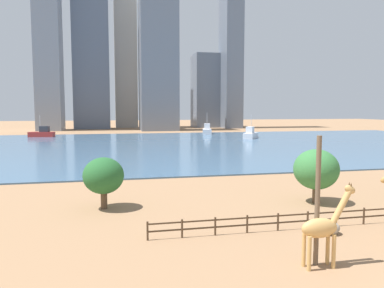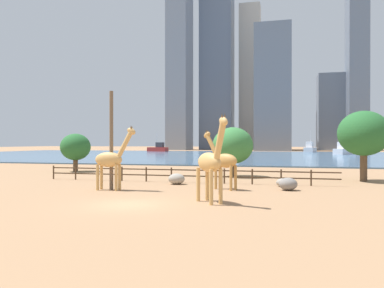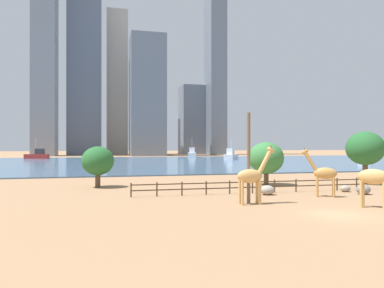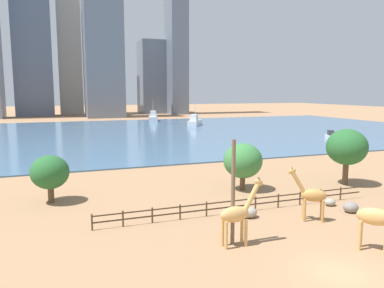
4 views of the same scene
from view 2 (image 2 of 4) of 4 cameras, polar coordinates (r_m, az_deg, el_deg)
The scene contains 22 objects.
ground_plane at distance 100.21m, azimuth 8.86°, elevation -1.76°, with size 400.00×400.00×0.00m, color #9E7551.
harbor_water at distance 97.22m, azimuth 8.71°, elevation -1.77°, with size 180.00×86.00×0.20m, color #476B8C.
giraffe_tall at distance 28.24m, azimuth 4.83°, elevation -2.53°, with size 3.10×2.06×4.53m.
giraffe_companion at distance 28.31m, azimuth -12.24°, elevation -2.32°, with size 3.29×0.86×4.78m.
giraffe_young at distance 21.83m, azimuth 2.85°, elevation -2.77°, with size 2.51×2.78×5.15m.
utility_pole at distance 28.68m, azimuth -12.19°, elevation 0.56°, with size 0.28×0.28×7.39m, color brown.
boulder_near_fence at distance 31.70m, azimuth -2.37°, elevation -5.33°, with size 1.40×1.21×0.91m, color gray.
boulder_by_pole at distance 28.60m, azimuth 14.43°, elevation -5.92°, with size 1.35×1.25×0.93m, color gray.
boulder_small at distance 30.79m, azimuth 13.68°, elevation -5.73°, with size 1.05×0.89×0.67m, color gray.
enclosure_fence at distance 33.15m, azimuth -2.03°, elevation -4.54°, with size 26.12×0.14×1.30m.
tree_left_large at distance 47.50m, azimuth -17.33°, elevation -0.46°, with size 3.59×3.59×4.59m.
tree_center_broad at distance 37.24m, azimuth 24.69°, elevation 1.44°, with size 4.53×4.53×6.40m.
tree_right_tall at distance 38.84m, azimuth 6.24°, elevation -0.25°, with size 4.19×4.19×5.10m.
boat_ferry at distance 111.74m, azimuth 22.16°, elevation -0.86°, with size 6.75×8.10×7.08m.
boat_tug at distance 132.74m, azimuth 17.56°, elevation -0.66°, with size 4.81×8.67×7.38m.
boat_barge at distance 137.49m, azimuth -5.18°, elevation -0.66°, with size 7.91×4.02×6.79m.
skyline_tower_needle at distance 163.19m, azimuth 12.23°, elevation 8.26°, with size 15.02×15.05×52.52m, color slate.
skyline_block_central at distance 185.20m, azimuth 20.41°, elevation 4.52°, with size 12.06×13.93×34.69m, color slate.
skyline_tower_glass at distance 192.76m, azimuth 8.84°, elevation 9.96°, with size 10.29×10.22×72.00m, color #B7B2A8.
skyline_block_left at distance 181.39m, azimuth 23.83°, elevation 13.50°, with size 8.02×13.15×90.28m, color slate.
skyline_block_right at distance 184.25m, azimuth -1.91°, elevation 15.70°, with size 9.78×14.60×105.15m, color gray.
skyline_tower_short at distance 187.20m, azimuth 3.83°, elevation 12.03°, with size 15.42×12.87×83.44m, color slate.
Camera 2 is at (8.52, -19.78, 3.55)m, focal length 35.00 mm.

